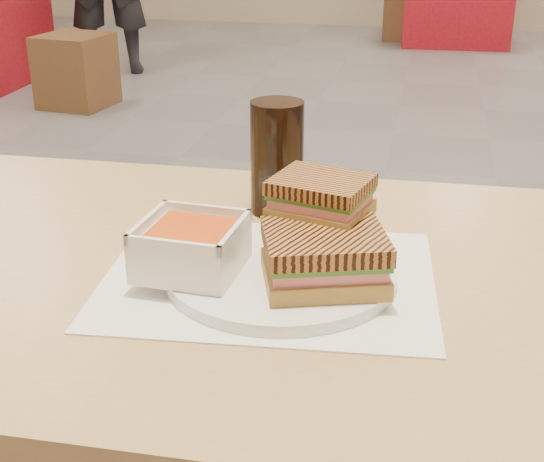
% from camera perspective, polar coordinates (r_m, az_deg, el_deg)
% --- Properties ---
extents(main_table, '(1.21, 0.72, 0.75)m').
position_cam_1_polar(main_table, '(0.99, -2.59, -8.53)').
color(main_table, tan).
rests_on(main_table, ground).
extents(tray_liner, '(0.41, 0.33, 0.00)m').
position_cam_1_polar(tray_liner, '(0.90, -0.23, -3.56)').
color(tray_liner, white).
rests_on(tray_liner, main_table).
extents(plate, '(0.27, 0.27, 0.01)m').
position_cam_1_polar(plate, '(0.90, 0.67, -3.12)').
color(plate, white).
rests_on(plate, tray_liner).
extents(soup_bowl, '(0.12, 0.12, 0.06)m').
position_cam_1_polar(soup_bowl, '(0.88, -6.08, -1.31)').
color(soup_bowl, white).
rests_on(soup_bowl, plate).
extents(panini_lower, '(0.16, 0.15, 0.06)m').
position_cam_1_polar(panini_lower, '(0.85, 3.95, -1.98)').
color(panini_lower, '#A6813A').
rests_on(panini_lower, plate).
extents(panini_upper, '(0.13, 0.11, 0.05)m').
position_cam_1_polar(panini_upper, '(0.89, 3.69, 2.54)').
color(panini_upper, '#A6813A').
rests_on(panini_upper, panini_lower).
extents(cola_glass, '(0.07, 0.07, 0.16)m').
position_cam_1_polar(cola_glass, '(1.07, 0.37, 5.51)').
color(cola_glass, black).
rests_on(cola_glass, main_table).
extents(bg_chair_0r, '(0.43, 0.43, 0.43)m').
position_cam_1_polar(bg_chair_0r, '(4.81, -14.48, 11.55)').
color(bg_chair_0r, brown).
rests_on(bg_chair_0r, ground).
extents(bg_chair_2l, '(0.42, 0.42, 0.45)m').
position_cam_1_polar(bg_chair_2l, '(7.13, 10.18, 15.74)').
color(bg_chair_2l, brown).
rests_on(bg_chair_2l, ground).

